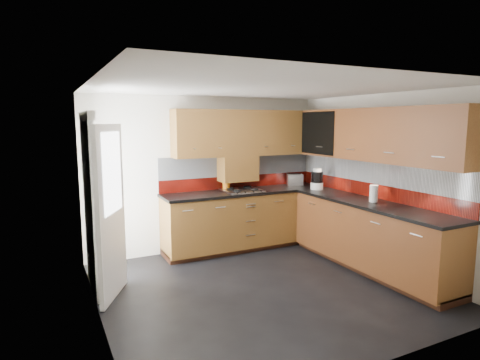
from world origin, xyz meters
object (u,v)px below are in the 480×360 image
utensil_pot (226,184)px  toaster (295,180)px  food_processor (317,180)px  gas_hob (242,190)px

utensil_pot → toaster: utensil_pot is taller
utensil_pot → food_processor: (1.32, -0.60, 0.06)m
utensil_pot → gas_hob: bearing=-49.4°
food_processor → gas_hob: bearing=161.2°
food_processor → utensil_pot: bearing=155.6°
gas_hob → food_processor: bearing=-18.8°
utensil_pot → toaster: 1.27m
utensil_pot → food_processor: bearing=-24.4°
toaster → food_processor: (0.06, -0.54, 0.06)m
utensil_pot → food_processor: size_ratio=1.26×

